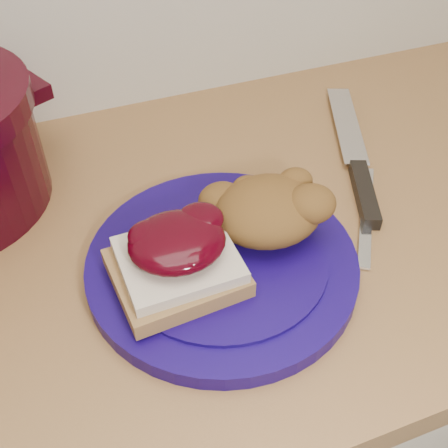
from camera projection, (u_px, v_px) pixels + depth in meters
name	position (u px, v px, depth m)	size (l,w,h in m)	color
base_cabinet	(209.00, 416.00, 1.00)	(4.00, 0.60, 0.86)	beige
plate	(222.00, 264.00, 0.62)	(0.30, 0.30, 0.02)	#130553
sandwich	(177.00, 258.00, 0.57)	(0.13, 0.12, 0.06)	olive
stuffing_mound	(268.00, 211.00, 0.62)	(0.12, 0.10, 0.06)	brown
chef_knife	(359.00, 173.00, 0.74)	(0.14, 0.30, 0.02)	black
butter_knife	(366.00, 214.00, 0.69)	(0.18, 0.01, 0.00)	silver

